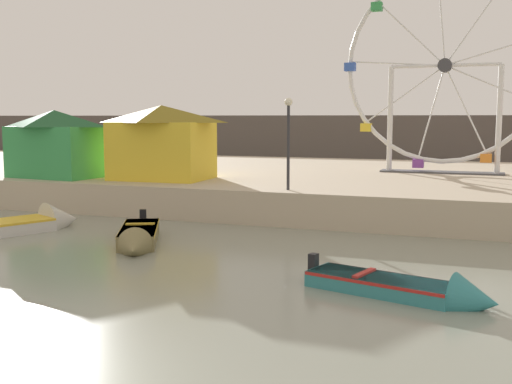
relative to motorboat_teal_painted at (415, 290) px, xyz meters
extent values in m
cube|color=#B7A88E|center=(-5.06, 18.23, 0.47)|extent=(110.00, 20.62, 1.36)
cube|color=#564C47|center=(-5.06, 37.93, 1.99)|extent=(140.00, 3.00, 4.40)
cube|color=teal|center=(-0.84, 0.23, -0.02)|extent=(3.81, 2.13, 0.39)
cube|color=#B2231E|center=(-0.84, 0.23, 0.14)|extent=(3.78, 2.14, 0.08)
cone|color=teal|center=(1.36, -0.38, -0.02)|extent=(1.26, 1.37, 1.15)
cube|color=black|center=(-2.67, 0.74, 0.29)|extent=(0.26, 0.28, 0.44)
cube|color=#B2231E|center=(-1.27, 0.35, 0.21)|extent=(0.43, 1.03, 0.06)
cone|color=silver|center=(-14.07, 5.24, 0.03)|extent=(1.92, 1.81, 1.51)
cube|color=olive|center=(-9.65, 3.68, 0.04)|extent=(2.70, 3.80, 0.50)
cube|color=gold|center=(-9.65, 3.68, 0.25)|extent=(2.70, 3.77, 0.08)
cone|color=olive|center=(-8.61, 1.61, 0.04)|extent=(1.46, 1.40, 1.13)
cube|color=black|center=(-10.52, 5.40, 0.40)|extent=(0.30, 0.29, 0.44)
cube|color=gold|center=(-9.86, 4.08, 0.32)|extent=(0.97, 0.60, 0.06)
torus|color=silver|center=(-0.78, 19.01, 6.66)|extent=(10.06, 0.24, 10.06)
cylinder|color=#38383D|center=(-0.78, 19.01, 6.66)|extent=(0.70, 0.50, 0.70)
cylinder|color=silver|center=(-1.04, 19.01, 9.10)|extent=(0.60, 0.08, 4.89)
cylinder|color=silver|center=(-2.55, 19.01, 8.36)|extent=(3.59, 0.08, 3.46)
cube|color=#33934C|center=(-4.32, 19.01, 9.79)|extent=(0.56, 0.48, 0.44)
cylinder|color=silver|center=(-3.23, 19.01, 6.83)|extent=(4.91, 0.08, 0.41)
cube|color=#3356B7|center=(-5.68, 19.01, 6.72)|extent=(0.56, 0.48, 0.44)
cylinder|color=silver|center=(-2.76, 19.01, 5.21)|extent=(4.02, 0.08, 2.96)
cube|color=yellow|center=(-4.75, 19.01, 3.49)|extent=(0.56, 0.48, 0.44)
cylinder|color=silver|center=(-1.37, 19.01, 4.28)|extent=(1.26, 0.08, 4.79)
cube|color=purple|center=(-1.96, 19.01, 1.61)|extent=(0.56, 0.48, 0.44)
cylinder|color=silver|center=(0.30, 19.01, 4.46)|extent=(2.23, 0.08, 4.45)
cube|color=orange|center=(1.38, 19.01, 1.97)|extent=(0.56, 0.48, 0.44)
cylinder|color=silver|center=(1.46, 19.01, 5.67)|extent=(4.52, 0.08, 2.06)
cylinder|color=silver|center=(1.58, 19.01, 7.34)|extent=(4.74, 0.08, 1.44)
cylinder|color=silver|center=(0.59, 19.01, 8.70)|extent=(2.81, 0.08, 4.12)
cylinder|color=silver|center=(-3.48, 19.01, 3.91)|extent=(0.28, 0.28, 5.51)
cylinder|color=silver|center=(1.92, 19.01, 3.91)|extent=(0.28, 0.28, 5.51)
cylinder|color=silver|center=(-0.78, 19.01, 6.66)|extent=(5.40, 0.18, 0.18)
cube|color=#4C4C51|center=(-0.78, 19.01, 1.19)|extent=(6.20, 1.20, 0.08)
cube|color=yellow|center=(-12.81, 11.07, 2.48)|extent=(4.41, 3.34, 2.66)
pyramid|color=olive|center=(-12.81, 11.07, 4.19)|extent=(4.85, 3.67, 0.80)
cube|color=#33934C|center=(-18.08, 10.08, 2.37)|extent=(4.45, 2.90, 2.45)
pyramid|color=#1C512A|center=(-18.08, 10.08, 3.98)|extent=(4.90, 3.19, 0.80)
cylinder|color=#2D2D33|center=(-5.97, 8.97, 2.82)|extent=(0.12, 0.12, 3.35)
sphere|color=#F2EACC|center=(-5.97, 8.97, 4.64)|extent=(0.32, 0.32, 0.32)
camera|label=1|loc=(1.49, -14.72, 4.04)|focal=43.84mm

